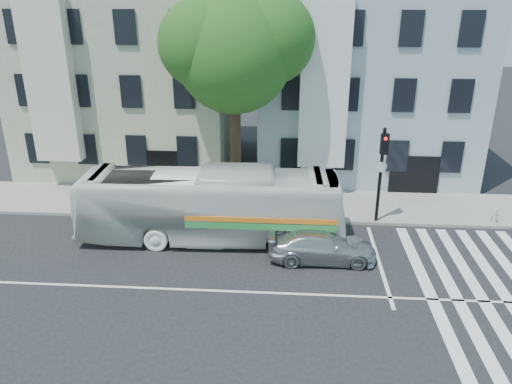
# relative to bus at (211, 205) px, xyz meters

# --- Properties ---
(ground) EXTENTS (120.00, 120.00, 0.00)m
(ground) POSITION_rel_bus_xyz_m (0.63, -4.15, -1.61)
(ground) COLOR black
(ground) RESTS_ON ground
(sidewalk_far) EXTENTS (80.00, 4.00, 0.15)m
(sidewalk_far) POSITION_rel_bus_xyz_m (0.63, 3.85, -1.53)
(sidewalk_far) COLOR gray
(sidewalk_far) RESTS_ON ground
(building_left) EXTENTS (12.00, 10.00, 11.00)m
(building_left) POSITION_rel_bus_xyz_m (-6.37, 10.85, 3.89)
(building_left) COLOR #9FA187
(building_left) RESTS_ON ground
(building_right) EXTENTS (12.00, 10.00, 11.00)m
(building_right) POSITION_rel_bus_xyz_m (7.63, 10.85, 3.89)
(building_right) COLOR #98A6B5
(building_right) RESTS_ON ground
(street_tree) EXTENTS (7.30, 5.90, 11.10)m
(street_tree) POSITION_rel_bus_xyz_m (0.69, 4.58, 6.22)
(street_tree) COLOR #2D2116
(street_tree) RESTS_ON ground
(bus) EXTENTS (3.02, 11.61, 3.22)m
(bus) POSITION_rel_bus_xyz_m (0.00, 0.00, 0.00)
(bus) COLOR white
(bus) RESTS_ON ground
(sedan) EXTENTS (1.89, 4.44, 1.28)m
(sedan) POSITION_rel_bus_xyz_m (4.79, -1.55, -0.97)
(sedan) COLOR #B9BCC1
(sedan) RESTS_ON ground
(hedge) EXTENTS (8.52, 2.29, 0.70)m
(hedge) POSITION_rel_bus_xyz_m (-1.06, 2.15, -1.11)
(hedge) COLOR #2C541B
(hedge) RESTS_ON sidewalk_far
(traffic_signal) EXTENTS (0.47, 0.55, 4.67)m
(traffic_signal) POSITION_rel_bus_xyz_m (7.54, 1.98, 1.41)
(traffic_signal) COLOR black
(traffic_signal) RESTS_ON ground
(fire_hydrant) EXTENTS (0.43, 0.26, 0.74)m
(fire_hydrant) POSITION_rel_bus_xyz_m (13.02, 2.22, -1.08)
(fire_hydrant) COLOR #B8B9B4
(fire_hydrant) RESTS_ON sidewalk_far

